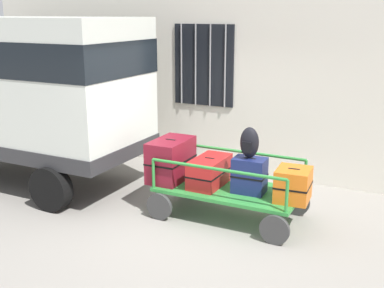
{
  "coord_description": "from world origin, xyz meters",
  "views": [
    {
      "loc": [
        2.96,
        -5.8,
        2.96
      ],
      "look_at": [
        -0.18,
        0.41,
        1.06
      ],
      "focal_mm": 45.3,
      "sensor_mm": 36.0,
      "label": 1
    }
  ],
  "objects_px": {
    "suitcase_center_bottom": "(249,175)",
    "luggage_cart": "(229,194)",
    "suitcase_left_bottom": "(171,160)",
    "suitcase_midright_bottom": "(293,185)",
    "van": "(22,83)",
    "backpack": "(249,143)",
    "suitcase_midleft_bottom": "(210,172)"
  },
  "relations": [
    {
      "from": "van",
      "to": "suitcase_center_bottom",
      "type": "relative_size",
      "value": 8.45
    },
    {
      "from": "van",
      "to": "suitcase_midright_bottom",
      "type": "relative_size",
      "value": 8.05
    },
    {
      "from": "suitcase_left_bottom",
      "to": "suitcase_center_bottom",
      "type": "bearing_deg",
      "value": 0.04
    },
    {
      "from": "suitcase_midleft_bottom",
      "to": "suitcase_center_bottom",
      "type": "xyz_separation_m",
      "value": [
        0.64,
        -0.03,
        0.05
      ]
    },
    {
      "from": "suitcase_midleft_bottom",
      "to": "backpack",
      "type": "xyz_separation_m",
      "value": [
        0.62,
        -0.03,
        0.53
      ]
    },
    {
      "from": "suitcase_midright_bottom",
      "to": "luggage_cart",
      "type": "bearing_deg",
      "value": 177.97
    },
    {
      "from": "suitcase_midleft_bottom",
      "to": "suitcase_midright_bottom",
      "type": "xyz_separation_m",
      "value": [
        1.28,
        -0.04,
        0.02
      ]
    },
    {
      "from": "van",
      "to": "suitcase_midright_bottom",
      "type": "height_order",
      "value": "van"
    },
    {
      "from": "luggage_cart",
      "to": "suitcase_left_bottom",
      "type": "bearing_deg",
      "value": -178.71
    },
    {
      "from": "suitcase_left_bottom",
      "to": "suitcase_midright_bottom",
      "type": "relative_size",
      "value": 1.52
    },
    {
      "from": "backpack",
      "to": "suitcase_midleft_bottom",
      "type": "bearing_deg",
      "value": 177.12
    },
    {
      "from": "suitcase_center_bottom",
      "to": "luggage_cart",
      "type": "bearing_deg",
      "value": 176.29
    },
    {
      "from": "van",
      "to": "suitcase_left_bottom",
      "type": "distance_m",
      "value": 3.12
    },
    {
      "from": "van",
      "to": "luggage_cart",
      "type": "xyz_separation_m",
      "value": [
        3.92,
        0.03,
        -1.39
      ]
    },
    {
      "from": "suitcase_center_bottom",
      "to": "backpack",
      "type": "bearing_deg",
      "value": -179.49
    },
    {
      "from": "van",
      "to": "suitcase_left_bottom",
      "type": "height_order",
      "value": "van"
    },
    {
      "from": "van",
      "to": "luggage_cart",
      "type": "distance_m",
      "value": 4.16
    },
    {
      "from": "suitcase_midright_bottom",
      "to": "backpack",
      "type": "xyz_separation_m",
      "value": [
        -0.66,
        0.01,
        0.51
      ]
    },
    {
      "from": "suitcase_left_bottom",
      "to": "backpack",
      "type": "xyz_separation_m",
      "value": [
        1.26,
        0.0,
        0.42
      ]
    },
    {
      "from": "luggage_cart",
      "to": "suitcase_center_bottom",
      "type": "relative_size",
      "value": 4.17
    },
    {
      "from": "luggage_cart",
      "to": "backpack",
      "type": "distance_m",
      "value": 0.88
    },
    {
      "from": "van",
      "to": "luggage_cart",
      "type": "height_order",
      "value": "van"
    },
    {
      "from": "backpack",
      "to": "luggage_cart",
      "type": "bearing_deg",
      "value": 176.07
    },
    {
      "from": "suitcase_midleft_bottom",
      "to": "backpack",
      "type": "relative_size",
      "value": 1.82
    },
    {
      "from": "suitcase_left_bottom",
      "to": "suitcase_midright_bottom",
      "type": "xyz_separation_m",
      "value": [
        1.92,
        -0.01,
        -0.09
      ]
    },
    {
      "from": "backpack",
      "to": "suitcase_center_bottom",
      "type": "bearing_deg",
      "value": 0.51
    },
    {
      "from": "luggage_cart",
      "to": "suitcase_left_bottom",
      "type": "height_order",
      "value": "suitcase_left_bottom"
    },
    {
      "from": "suitcase_midleft_bottom",
      "to": "suitcase_midright_bottom",
      "type": "bearing_deg",
      "value": -1.99
    },
    {
      "from": "suitcase_center_bottom",
      "to": "suitcase_midright_bottom",
      "type": "xyz_separation_m",
      "value": [
        0.64,
        -0.01,
        -0.03
      ]
    },
    {
      "from": "suitcase_midleft_bottom",
      "to": "backpack",
      "type": "distance_m",
      "value": 0.82
    },
    {
      "from": "suitcase_midright_bottom",
      "to": "backpack",
      "type": "relative_size",
      "value": 1.23
    },
    {
      "from": "suitcase_midleft_bottom",
      "to": "van",
      "type": "bearing_deg",
      "value": -179.31
    }
  ]
}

